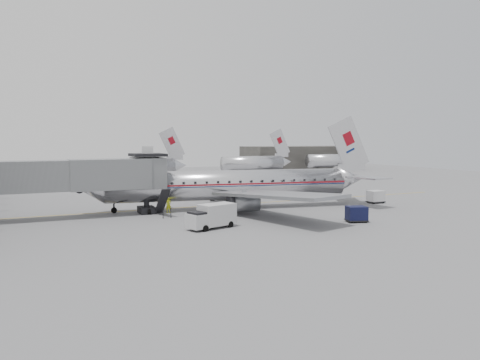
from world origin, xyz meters
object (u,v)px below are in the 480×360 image
Objects in this scene: baggage_cart_navy at (356,214)px; service_van at (212,216)px; airliner at (235,185)px; ramp_worker at (169,205)px; baggage_cart_white at (376,196)px.

service_van is at bearing -175.46° from baggage_cart_navy.
airliner reaches higher than service_van.
airliner is 7.94m from ramp_worker.
baggage_cart_white is at bearing -0.80° from airliner.
baggage_cart_white is (24.36, 6.96, -0.31)m from service_van.
baggage_cart_navy is at bearing -29.38° from service_van.
ramp_worker reaches higher than baggage_cart_navy.
service_van is (-6.71, -10.10, -1.58)m from airliner.
airliner is at bearing 134.39° from baggage_cart_navy.
service_van reaches higher than baggage_cart_white.
baggage_cart_navy is at bearing -138.02° from baggage_cart_white.
service_van is 10.27m from ramp_worker.
ramp_worker is (-25.37, 3.25, 0.07)m from baggage_cart_white.
airliner is 12.23m from service_van.
baggage_cart_navy is 1.28× the size of ramp_worker.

